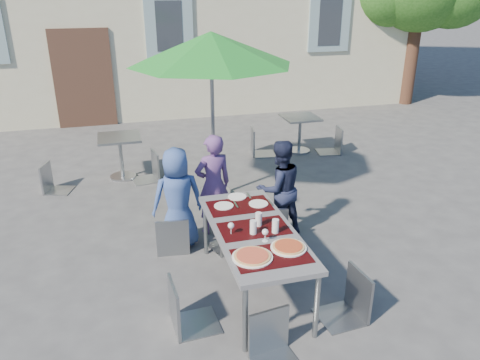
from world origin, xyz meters
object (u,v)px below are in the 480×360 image
object	(u,v)px
pizza_near_right	(289,247)
bg_chair_l_0	(49,162)
bg_chair_l_1	(258,125)
bg_chair_r_1	(335,125)
chair_1	(229,214)
chair_2	(273,201)
chair_4	(353,269)
chair_3	(183,278)
cafe_table_0	(120,150)
bg_chair_r_0	(148,150)
chair_0	(171,214)
chair_5	(275,312)
child_0	(178,198)
child_1	(213,185)
dining_table	(254,233)
child_2	(279,189)
pizza_near_left	(252,256)
cafe_table_1	(300,128)
patio_umbrella	(211,50)

from	to	relation	value
pizza_near_right	bg_chair_l_0	bearing A→B (deg)	123.18
bg_chair_l_1	bg_chair_r_1	distance (m)	1.50
chair_1	chair_2	distance (m)	0.60
chair_1	chair_4	distance (m)	1.76
chair_3	cafe_table_0	bearing A→B (deg)	95.80
chair_2	bg_chair_l_0	distance (m)	3.74
chair_2	bg_chair_r_0	size ratio (longest dim) A/B	1.04
chair_0	bg_chair_r_0	size ratio (longest dim) A/B	0.98
chair_5	bg_chair_l_1	size ratio (longest dim) A/B	0.88
chair_1	chair_5	bearing A→B (deg)	-92.68
child_0	bg_chair_r_0	bearing A→B (deg)	-89.87
chair_5	pizza_near_right	bearing A→B (deg)	59.54
child_1	chair_5	world-z (taller)	child_1
chair_3	bg_chair_r_0	bearing A→B (deg)	89.47
dining_table	chair_1	bearing A→B (deg)	92.77
dining_table	pizza_near_right	size ratio (longest dim) A/B	5.38
child_2	dining_table	bearing A→B (deg)	50.15
chair_2	cafe_table_0	bearing A→B (deg)	123.23
child_2	bg_chair_r_0	size ratio (longest dim) A/B	1.41
chair_0	chair_4	size ratio (longest dim) A/B	0.95
chair_1	chair_3	xyz separation A→B (m)	(-0.76, -1.28, 0.06)
pizza_near_left	chair_2	bearing A→B (deg)	64.25
bg_chair_l_1	chair_5	bearing A→B (deg)	-106.15
chair_0	chair_1	world-z (taller)	chair_0
child_0	child_1	world-z (taller)	child_1
child_2	cafe_table_1	bearing A→B (deg)	-125.21
patio_umbrella	pizza_near_right	bearing A→B (deg)	-88.55
chair_1	child_1	bearing A→B (deg)	98.59
child_2	cafe_table_1	size ratio (longest dim) A/B	1.81
child_0	chair_4	xyz separation A→B (m)	(1.41, -1.85, -0.09)
child_0	patio_umbrella	bearing A→B (deg)	-123.45
patio_umbrella	bg_chair_r_1	xyz separation A→B (m)	(2.72, 1.43, -1.67)
pizza_near_right	bg_chair_r_1	bearing A→B (deg)	58.79
pizza_near_right	child_0	world-z (taller)	child_0
child_2	patio_umbrella	world-z (taller)	patio_umbrella
cafe_table_0	bg_chair_r_0	xyz separation A→B (m)	(0.45, -0.21, 0.03)
chair_0	bg_chair_l_0	world-z (taller)	chair_0
child_0	chair_2	size ratio (longest dim) A/B	1.35
chair_3	chair_5	bearing A→B (deg)	-42.92
chair_2	patio_umbrella	xyz separation A→B (m)	(-0.42, 1.51, 1.67)
bg_chair_l_0	bg_chair_l_1	xyz separation A→B (m)	(3.69, 0.80, 0.08)
bg_chair_r_0	chair_3	bearing A→B (deg)	-90.53
bg_chair_r_1	chair_4	bearing A→B (deg)	-114.22
cafe_table_0	bg_chair_l_1	xyz separation A→B (m)	(2.60, 0.52, 0.08)
child_0	bg_chair_r_1	xyz separation A→B (m)	(3.47, 2.73, -0.08)
child_1	chair_1	bearing A→B (deg)	88.58
child_0	chair_2	world-z (taller)	child_0
dining_table	cafe_table_0	bearing A→B (deg)	108.39
dining_table	chair_3	size ratio (longest dim) A/B	1.92
bg_chair_r_0	bg_chair_l_1	distance (m)	2.27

